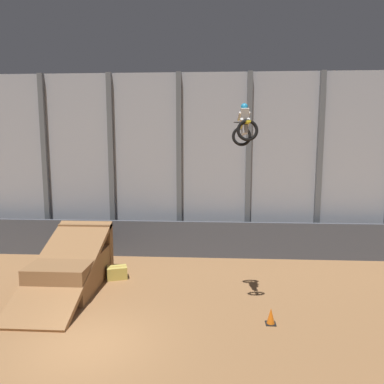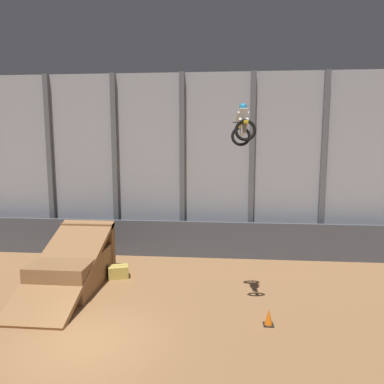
{
  "view_description": "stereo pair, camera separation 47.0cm",
  "coord_description": "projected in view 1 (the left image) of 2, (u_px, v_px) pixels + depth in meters",
  "views": [
    {
      "loc": [
        3.86,
        -10.64,
        6.4
      ],
      "look_at": [
        2.94,
        4.51,
        4.21
      ],
      "focal_mm": 35.0,
      "sensor_mm": 36.0,
      "label": 1
    },
    {
      "loc": [
        4.32,
        -10.61,
        6.4
      ],
      "look_at": [
        2.94,
        4.51,
        4.21
      ],
      "focal_mm": 35.0,
      "sensor_mm": 36.0,
      "label": 2
    }
  ],
  "objects": [
    {
      "name": "lower_barrier",
      "position": [
        143.0,
        239.0,
        20.33
      ],
      "size": [
        31.36,
        0.2,
        1.97
      ],
      "color": "#474C56",
      "rests_on": "ground_plane"
    },
    {
      "name": "rider_bike_solo",
      "position": [
        244.0,
        127.0,
        13.19
      ],
      "size": [
        0.83,
        1.76,
        1.54
      ],
      "rotation": [
        -0.14,
        0.0,
        0.07
      ],
      "color": "black"
    },
    {
      "name": "traffic_cone_near_ramp",
      "position": [
        271.0,
        316.0,
        12.95
      ],
      "size": [
        0.36,
        0.36,
        0.58
      ],
      "color": "black",
      "rests_on": "ground_plane"
    },
    {
      "name": "dirt_ramp",
      "position": [
        73.0,
        266.0,
        16.4
      ],
      "size": [
        2.51,
        6.16,
        2.52
      ],
      "color": "olive",
      "rests_on": "ground_plane"
    },
    {
      "name": "ground_plane",
      "position": [
        89.0,
        345.0,
        11.66
      ],
      "size": [
        60.0,
        60.0,
        0.0
      ],
      "primitive_type": "plane",
      "color": "#996B42"
    },
    {
      "name": "hay_bale_trackside",
      "position": [
        117.0,
        273.0,
        17.17
      ],
      "size": [
        1.05,
        0.86,
        0.57
      ],
      "rotation": [
        0.0,
        0.0,
        0.33
      ],
      "color": "#CCB751",
      "rests_on": "ground_plane"
    },
    {
      "name": "arena_back_wall",
      "position": [
        146.0,
        164.0,
        20.93
      ],
      "size": [
        32.0,
        0.4,
        9.91
      ],
      "color": "#A3A8B2",
      "rests_on": "ground_plane"
    }
  ]
}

